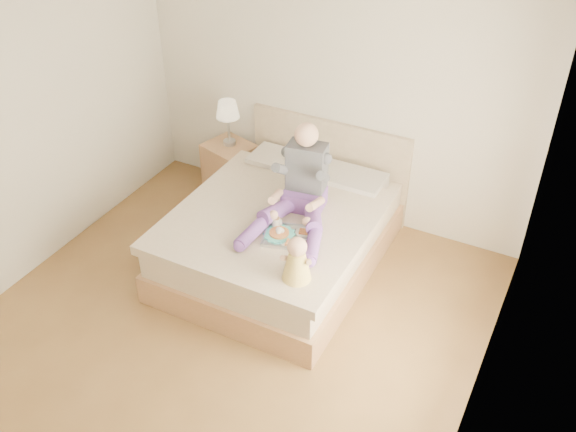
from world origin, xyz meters
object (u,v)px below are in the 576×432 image
at_px(bed, 284,231).
at_px(nightstand, 230,169).
at_px(tray, 289,235).
at_px(adult, 300,190).
at_px(baby, 297,262).

height_order(bed, nightstand, bed).
bearing_deg(tray, adult, 85.35).
relative_size(nightstand, adult, 0.55).
height_order(adult, baby, adult).
relative_size(tray, baby, 1.32).
relative_size(adult, tray, 2.08).
bearing_deg(baby, bed, 111.66).
height_order(bed, baby, bed).
relative_size(adult, baby, 2.76).
height_order(tray, baby, baby).
xyz_separation_m(nightstand, tray, (1.31, -1.15, 0.35)).
bearing_deg(bed, baby, -56.26).
distance_m(bed, nightstand, 1.29).
relative_size(bed, tray, 4.30).
xyz_separation_m(tray, baby, (0.29, -0.43, 0.13)).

